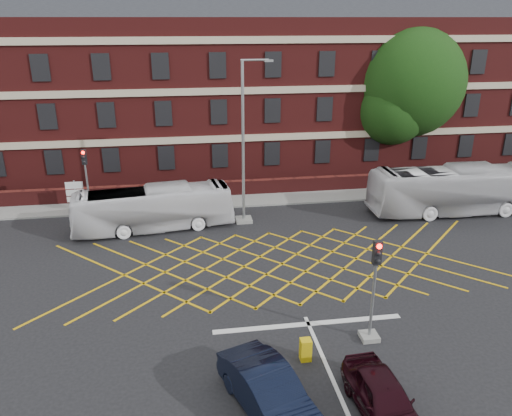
{
  "coord_description": "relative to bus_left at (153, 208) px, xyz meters",
  "views": [
    {
      "loc": [
        -4.83,
        -20.66,
        11.95
      ],
      "look_at": [
        -1.45,
        1.5,
        3.39
      ],
      "focal_mm": 35.0,
      "sensor_mm": 36.0,
      "label": 1
    }
  ],
  "objects": [
    {
      "name": "ground",
      "position": [
        6.71,
        -7.7,
        -1.32
      ],
      "size": [
        120.0,
        120.0,
        0.0
      ],
      "primitive_type": "plane",
      "color": "black",
      "rests_on": "ground"
    },
    {
      "name": "victorian_building",
      "position": [
        6.95,
        14.3,
        6.51
      ],
      "size": [
        51.0,
        12.17,
        20.4
      ],
      "color": "#541615",
      "rests_on": "ground"
    },
    {
      "name": "boundary_wall",
      "position": [
        6.71,
        5.3,
        -0.77
      ],
      "size": [
        56.0,
        0.5,
        1.1
      ],
      "primitive_type": "cube",
      "color": "#481313",
      "rests_on": "ground"
    },
    {
      "name": "far_pavement",
      "position": [
        6.71,
        4.3,
        -1.26
      ],
      "size": [
        60.0,
        3.0,
        0.12
      ],
      "primitive_type": "cube",
      "color": "slate",
      "rests_on": "ground"
    },
    {
      "name": "box_junction_hatching",
      "position": [
        6.71,
        -5.7,
        -1.31
      ],
      "size": [
        8.22,
        8.22,
        0.02
      ],
      "primitive_type": "cube",
      "rotation": [
        0.0,
        0.0,
        0.79
      ],
      "color": "#CC990C",
      "rests_on": "ground"
    },
    {
      "name": "stop_line",
      "position": [
        6.71,
        -11.2,
        -1.31
      ],
      "size": [
        8.0,
        0.3,
        0.02
      ],
      "primitive_type": "cube",
      "color": "silver",
      "rests_on": "ground"
    },
    {
      "name": "bus_left",
      "position": [
        0.0,
        0.0,
        0.0
      ],
      "size": [
        9.7,
        3.42,
        2.64
      ],
      "primitive_type": "imported",
      "rotation": [
        0.0,
        0.0,
        1.7
      ],
      "color": "silver",
      "rests_on": "ground"
    },
    {
      "name": "bus_right",
      "position": [
        19.21,
        -0.2,
        0.24
      ],
      "size": [
        11.24,
        2.84,
        3.12
      ],
      "primitive_type": "imported",
      "rotation": [
        0.0,
        0.0,
        1.55
      ],
      "color": "silver",
      "rests_on": "ground"
    },
    {
      "name": "car_navy",
      "position": [
        4.21,
        -15.81,
        -0.56
      ],
      "size": [
        3.12,
        4.91,
        1.53
      ],
      "primitive_type": "imported",
      "rotation": [
        0.0,
        0.0,
        0.35
      ],
      "color": "black",
      "rests_on": "ground"
    },
    {
      "name": "car_maroon",
      "position": [
        7.77,
        -16.52,
        -0.64
      ],
      "size": [
        1.84,
        4.08,
        1.36
      ],
      "primitive_type": "imported",
      "rotation": [
        0.0,
        0.0,
        0.06
      ],
      "color": "black",
      "rests_on": "ground"
    },
    {
      "name": "deciduous_tree",
      "position": [
        19.76,
        9.49,
        5.32
      ],
      "size": [
        8.65,
        8.65,
        11.56
      ],
      "color": "black",
      "rests_on": "ground"
    },
    {
      "name": "traffic_light_near",
      "position": [
        8.84,
        -12.55,
        0.44
      ],
      "size": [
        0.7,
        0.7,
        4.27
      ],
      "color": "slate",
      "rests_on": "ground"
    },
    {
      "name": "traffic_light_far",
      "position": [
        -4.21,
        3.19,
        0.44
      ],
      "size": [
        0.7,
        0.7,
        4.27
      ],
      "color": "slate",
      "rests_on": "ground"
    },
    {
      "name": "street_lamp",
      "position": [
        5.54,
        0.37,
        2.13
      ],
      "size": [
        2.25,
        1.0,
        9.8
      ],
      "color": "slate",
      "rests_on": "ground"
    },
    {
      "name": "direction_signs",
      "position": [
        -5.1,
        3.47,
        0.06
      ],
      "size": [
        1.1,
        0.16,
        2.2
      ],
      "color": "gray",
      "rests_on": "ground"
    },
    {
      "name": "utility_cabinet",
      "position": [
        6.02,
        -13.43,
        -0.88
      ],
      "size": [
        0.41,
        0.38,
        0.88
      ],
      "primitive_type": "cube",
      "color": "gold",
      "rests_on": "ground"
    }
  ]
}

